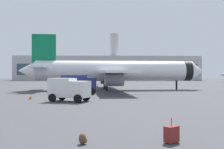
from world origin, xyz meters
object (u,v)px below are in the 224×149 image
(traveller_backpack, at_px, (83,139))
(cargo_van, at_px, (69,88))
(service_truck, at_px, (79,84))
(safety_cone_near, at_px, (30,97))
(safety_cone_mid, at_px, (57,87))
(airplane_at_gate, at_px, (115,71))
(rolling_suitcase, at_px, (172,134))
(safety_cone_far, at_px, (97,86))

(traveller_backpack, bearing_deg, cargo_van, 98.80)
(service_truck, height_order, traveller_backpack, service_truck)
(safety_cone_near, distance_m, safety_cone_mid, 23.74)
(airplane_at_gate, xyz_separation_m, rolling_suitcase, (0.63, -39.89, -3.27))
(service_truck, distance_m, rolling_suitcase, 29.08)
(safety_cone_mid, bearing_deg, safety_cone_near, -88.49)
(safety_cone_far, distance_m, rolling_suitcase, 49.98)
(safety_cone_mid, height_order, traveller_backpack, safety_cone_mid)
(airplane_at_gate, relative_size, rolling_suitcase, 32.51)
(cargo_van, relative_size, safety_cone_far, 6.26)
(safety_cone_near, height_order, safety_cone_mid, safety_cone_mid)
(rolling_suitcase, distance_m, traveller_backpack, 3.89)
(airplane_at_gate, height_order, cargo_van, airplane_at_gate)
(cargo_van, bearing_deg, safety_cone_near, 148.80)
(cargo_van, height_order, rolling_suitcase, cargo_van)
(cargo_van, height_order, safety_cone_near, cargo_van)
(service_truck, distance_m, cargo_van, 9.96)
(airplane_at_gate, distance_m, rolling_suitcase, 40.03)
(safety_cone_mid, relative_size, safety_cone_far, 1.00)
(rolling_suitcase, bearing_deg, safety_cone_far, 94.71)
(cargo_van, relative_size, rolling_suitcase, 4.39)
(safety_cone_near, bearing_deg, traveller_backpack, -69.85)
(airplane_at_gate, distance_m, cargo_van, 22.50)
(service_truck, distance_m, safety_cone_near, 8.77)
(airplane_at_gate, xyz_separation_m, cargo_van, (-6.11, -21.54, -2.21))
(safety_cone_far, bearing_deg, service_truck, -96.44)
(service_truck, xyz_separation_m, safety_cone_far, (2.43, 21.51, -1.23))
(cargo_van, xyz_separation_m, traveller_backpack, (2.85, -18.43, -1.22))
(cargo_van, distance_m, traveller_backpack, 18.69)
(service_truck, bearing_deg, safety_cone_far, 83.56)
(cargo_van, relative_size, safety_cone_near, 7.83)
(cargo_van, bearing_deg, safety_cone_far, 85.22)
(traveller_backpack, bearing_deg, safety_cone_near, 110.15)
(service_truck, relative_size, cargo_van, 1.07)
(safety_cone_mid, height_order, rolling_suitcase, rolling_suitcase)
(service_truck, bearing_deg, rolling_suitcase, -77.00)
(airplane_at_gate, distance_m, traveller_backpack, 40.25)
(safety_cone_mid, distance_m, rolling_suitcase, 46.79)
(airplane_at_gate, bearing_deg, service_truck, -117.01)
(cargo_van, relative_size, safety_cone_mid, 6.24)
(airplane_at_gate, distance_m, safety_cone_mid, 13.28)
(airplane_at_gate, height_order, rolling_suitcase, airplane_at_gate)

